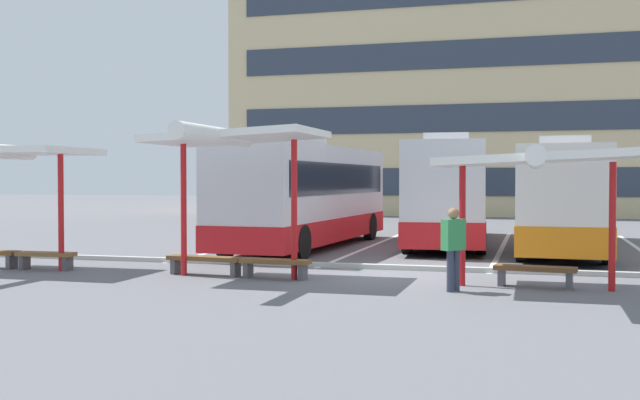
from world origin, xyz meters
The scene contains 17 objects.
ground_plane centered at (0.00, 0.00, 0.00)m, with size 160.00×160.00×0.00m, color slate.
terminal_building centered at (0.02, 36.84, 9.64)m, with size 32.45×15.73×22.02m.
coach_bus_0 centered at (-4.09, 6.60, 1.72)m, with size 3.04×10.98×3.69m.
coach_bus_1 centered at (0.23, 9.52, 1.76)m, with size 3.32×11.24×3.78m.
coach_bus_2 centered at (4.11, 8.29, 1.63)m, with size 2.83×11.90×3.55m.
lane_stripe_0 centered at (-6.46, 8.04, 0.00)m, with size 0.16×14.00×0.01m, color white.
lane_stripe_1 centered at (-2.15, 8.04, 0.00)m, with size 0.16×14.00×0.01m, color white.
lane_stripe_2 centered at (2.15, 8.04, 0.00)m, with size 0.16×14.00×0.01m, color white.
waiting_shelter_0 centered at (-9.47, -1.54, 2.90)m, with size 3.82×4.34×3.14m.
bench_1 centered at (-8.57, -1.19, 0.33)m, with size 1.53×0.48×0.45m.
waiting_shelter_1 centered at (-3.40, -1.51, 3.15)m, with size 3.74×4.55×3.42m.
bench_2 centered at (-4.30, -1.06, 0.34)m, with size 1.93×0.59×0.45m.
bench_3 centered at (-2.50, -1.22, 0.33)m, with size 1.68×0.53×0.45m.
waiting_shelter_2 centered at (3.22, -1.47, 2.64)m, with size 4.01×4.80×2.87m.
bench_4 centered at (3.22, -1.06, 0.34)m, with size 1.72×0.64×0.45m.
platform_kerb centered at (0.00, 1.28, 0.06)m, with size 44.00×0.24×0.12m, color #ADADA8.
waiting_passenger_0 centered at (1.63, -2.14, 0.98)m, with size 0.49×0.51×1.70m.
Camera 1 is at (3.24, -17.70, 2.27)m, focal length 42.98 mm.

